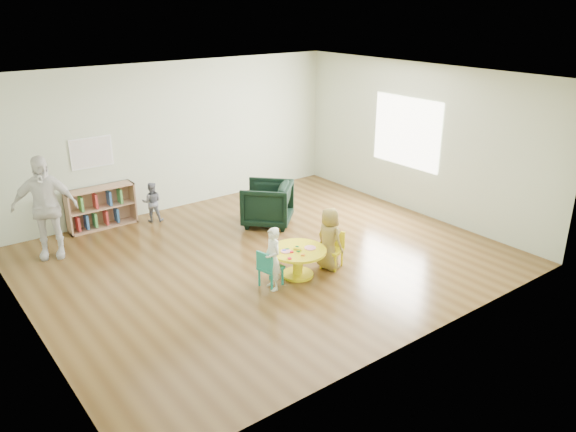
% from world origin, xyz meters
% --- Properties ---
extents(room, '(7.10, 7.00, 2.80)m').
position_xyz_m(room, '(0.01, 0.00, 1.89)').
color(room, '#54391A').
rests_on(room, ground).
extents(activity_table, '(0.84, 0.84, 0.47)m').
position_xyz_m(activity_table, '(0.02, -0.80, 0.29)').
color(activity_table, yellow).
rests_on(activity_table, ground).
extents(kid_chair_left, '(0.35, 0.35, 0.55)m').
position_xyz_m(kid_chair_left, '(-0.52, -0.81, 0.29)').
color(kid_chair_left, '#1A937E').
rests_on(kid_chair_left, ground).
extents(kid_chair_right, '(0.40, 0.40, 0.56)m').
position_xyz_m(kid_chair_right, '(0.64, -0.87, 0.30)').
color(kid_chair_right, yellow).
rests_on(kid_chair_right, ground).
extents(bookshelf, '(1.20, 0.30, 0.75)m').
position_xyz_m(bookshelf, '(-1.61, 2.86, 0.37)').
color(bookshelf, '#A2765A').
rests_on(bookshelf, ground).
extents(alphabet_poster, '(0.74, 0.01, 0.54)m').
position_xyz_m(alphabet_poster, '(-1.60, 2.98, 1.35)').
color(alphabet_poster, white).
rests_on(alphabet_poster, ground).
extents(armchair, '(1.20, 1.20, 0.78)m').
position_xyz_m(armchair, '(0.85, 1.16, 0.39)').
color(armchair, black).
rests_on(armchair, ground).
extents(child_left, '(0.28, 0.37, 0.92)m').
position_xyz_m(child_left, '(-0.51, -0.89, 0.46)').
color(child_left, white).
rests_on(child_left, ground).
extents(child_right, '(0.35, 0.50, 0.97)m').
position_xyz_m(child_right, '(0.54, -0.89, 0.49)').
color(child_right, yellow).
rests_on(child_right, ground).
extents(toddler, '(0.45, 0.42, 0.75)m').
position_xyz_m(toddler, '(-0.76, 2.55, 0.37)').
color(toddler, '#161E38').
rests_on(toddler, ground).
extents(adult_caretaker, '(1.05, 0.75, 1.66)m').
position_xyz_m(adult_caretaker, '(-2.69, 2.12, 0.83)').
color(adult_caretaker, white).
rests_on(adult_caretaker, ground).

